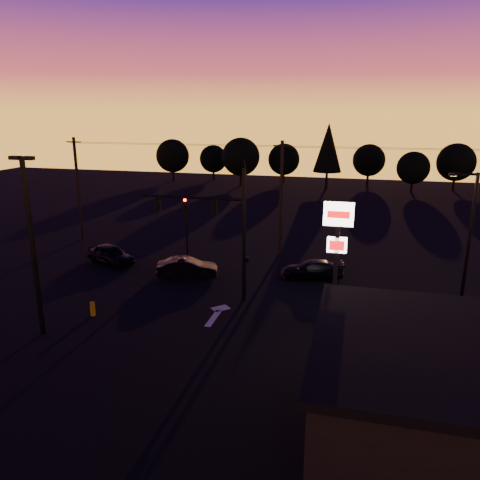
% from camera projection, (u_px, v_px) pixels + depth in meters
% --- Properties ---
extents(ground, '(120.00, 120.00, 0.00)m').
position_uv_depth(ground, '(199.00, 325.00, 25.27)').
color(ground, black).
rests_on(ground, ground).
extents(lane_arrow, '(1.20, 3.10, 0.01)m').
position_uv_depth(lane_arrow, '(217.00, 313.00, 26.71)').
color(lane_arrow, beige).
rests_on(lane_arrow, ground).
extents(traffic_signal_mast, '(6.79, 0.52, 8.58)m').
position_uv_depth(traffic_signal_mast, '(218.00, 220.00, 27.70)').
color(traffic_signal_mast, black).
rests_on(traffic_signal_mast, ground).
extents(secondary_signal, '(0.30, 0.31, 4.35)m').
position_uv_depth(secondary_signal, '(186.00, 221.00, 36.43)').
color(secondary_signal, black).
rests_on(secondary_signal, ground).
extents(parking_lot_light, '(1.25, 0.30, 9.14)m').
position_uv_depth(parking_lot_light, '(31.00, 236.00, 22.88)').
color(parking_lot_light, black).
rests_on(parking_lot_light, ground).
extents(pylon_sign, '(1.50, 0.28, 6.80)m').
position_uv_depth(pylon_sign, '(337.00, 239.00, 23.67)').
color(pylon_sign, black).
rests_on(pylon_sign, ground).
extents(streetlight, '(1.55, 0.35, 8.00)m').
position_uv_depth(streetlight, '(468.00, 237.00, 25.87)').
color(streetlight, black).
rests_on(streetlight, ground).
extents(utility_pole_0, '(1.40, 0.26, 9.00)m').
position_uv_depth(utility_pole_0, '(78.00, 188.00, 40.97)').
color(utility_pole_0, black).
rests_on(utility_pole_0, ground).
extents(utility_pole_1, '(1.40, 0.26, 9.00)m').
position_uv_depth(utility_pole_1, '(281.00, 198.00, 36.62)').
color(utility_pole_1, black).
rests_on(utility_pole_1, ground).
extents(power_wires, '(36.00, 1.22, 0.07)m').
position_uv_depth(power_wires, '(282.00, 146.00, 35.56)').
color(power_wires, black).
rests_on(power_wires, ground).
extents(bollard, '(0.27, 0.27, 0.81)m').
position_uv_depth(bollard, '(93.00, 309.00, 26.34)').
color(bollard, '#C8C90B').
rests_on(bollard, ground).
extents(tree_0, '(5.36, 5.36, 6.74)m').
position_uv_depth(tree_0, '(173.00, 156.00, 76.14)').
color(tree_0, black).
rests_on(tree_0, ground).
extents(tree_1, '(4.54, 4.54, 5.71)m').
position_uv_depth(tree_1, '(213.00, 159.00, 77.66)').
color(tree_1, black).
rests_on(tree_1, ground).
extents(tree_2, '(5.77, 5.78, 7.26)m').
position_uv_depth(tree_2, '(241.00, 157.00, 71.29)').
color(tree_2, black).
rests_on(tree_2, ground).
extents(tree_3, '(4.95, 4.95, 6.22)m').
position_uv_depth(tree_3, '(284.00, 159.00, 73.74)').
color(tree_3, black).
rests_on(tree_3, ground).
extents(tree_4, '(4.18, 4.18, 9.50)m').
position_uv_depth(tree_4, '(328.00, 148.00, 68.67)').
color(tree_4, black).
rests_on(tree_4, ground).
extents(tree_5, '(4.95, 4.95, 6.22)m').
position_uv_depth(tree_5, '(369.00, 160.00, 72.47)').
color(tree_5, black).
rests_on(tree_5, ground).
extents(tree_6, '(4.54, 4.54, 5.71)m').
position_uv_depth(tree_6, '(413.00, 168.00, 65.51)').
color(tree_6, black).
rests_on(tree_6, ground).
extents(tree_7, '(5.36, 5.36, 6.74)m').
position_uv_depth(tree_7, '(456.00, 162.00, 66.69)').
color(tree_7, black).
rests_on(tree_7, ground).
extents(car_left, '(4.55, 3.32, 1.44)m').
position_uv_depth(car_left, '(111.00, 254.00, 35.24)').
color(car_left, black).
rests_on(car_left, ground).
extents(car_mid, '(4.41, 2.54, 1.37)m').
position_uv_depth(car_mid, '(187.00, 268.00, 32.35)').
color(car_mid, black).
rests_on(car_mid, ground).
extents(car_right, '(4.49, 2.46, 1.23)m').
position_uv_depth(car_right, '(312.00, 269.00, 32.22)').
color(car_right, black).
rests_on(car_right, ground).
extents(suv_parked, '(4.35, 5.92, 1.49)m').
position_uv_depth(suv_parked, '(446.00, 383.00, 18.56)').
color(suv_parked, black).
rests_on(suv_parked, ground).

